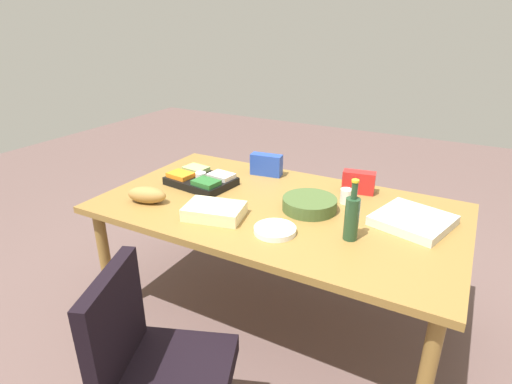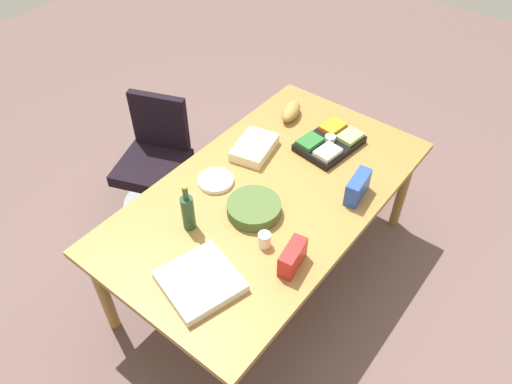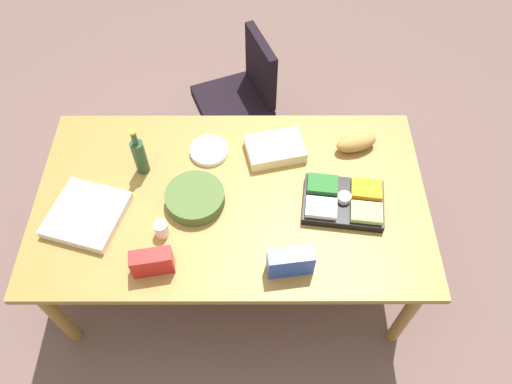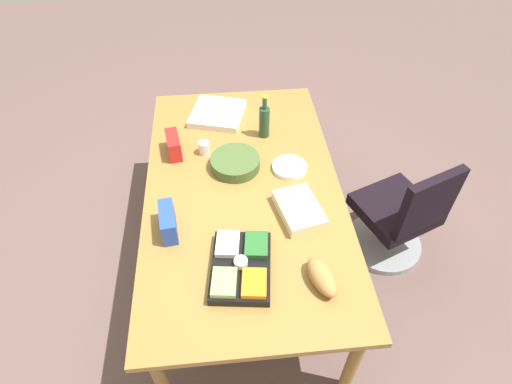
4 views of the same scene
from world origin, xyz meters
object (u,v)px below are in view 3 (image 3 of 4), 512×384
object	(u,v)px
sheet_cake	(275,149)
chip_bag_blue	(290,262)
salad_bowl	(195,198)
conference_table	(232,203)
veggie_tray	(343,201)
office_chair	(239,108)
chip_bag_red	(152,262)
paper_plate_stack	(209,151)
wine_bottle	(140,156)
bread_loaf	(356,142)
paper_cup	(161,229)
pizza_box	(87,214)

from	to	relation	value
sheet_cake	chip_bag_blue	bearing A→B (deg)	94.19
salad_bowl	chip_bag_blue	size ratio (longest dim) A/B	1.43
conference_table	veggie_tray	world-z (taller)	veggie_tray
sheet_cake	conference_table	bearing A→B (deg)	51.22
office_chair	veggie_tray	size ratio (longest dim) A/B	2.00
sheet_cake	chip_bag_red	distance (m)	0.95
conference_table	chip_bag_blue	size ratio (longest dim) A/B	9.57
chip_bag_blue	paper_plate_stack	bearing A→B (deg)	-59.66
chip_bag_blue	veggie_tray	xyz separation A→B (m)	(-0.30, -0.38, -0.04)
wine_bottle	bread_loaf	xyz separation A→B (m)	(-1.20, -0.15, -0.07)
sheet_cake	paper_cup	size ratio (longest dim) A/B	3.56
chip_bag_blue	paper_cup	bearing A→B (deg)	-17.41
pizza_box	office_chair	bearing A→B (deg)	-106.10
chip_bag_red	office_chair	bearing A→B (deg)	-103.98
bread_loaf	wine_bottle	bearing A→B (deg)	7.28
conference_table	pizza_box	distance (m)	0.76
wine_bottle	paper_plate_stack	distance (m)	0.40
conference_table	chip_bag_red	distance (m)	0.58
paper_cup	veggie_tray	bearing A→B (deg)	-169.47
chip_bag_blue	bread_loaf	size ratio (longest dim) A/B	0.92
office_chair	chip_bag_blue	xyz separation A→B (m)	(-0.29, 1.51, 0.50)
office_chair	paper_cup	size ratio (longest dim) A/B	10.10
pizza_box	sheet_cake	bearing A→B (deg)	-140.29
pizza_box	chip_bag_blue	distance (m)	1.09
chip_bag_blue	paper_plate_stack	xyz separation A→B (m)	(0.43, -0.74, -0.06)
paper_plate_stack	chip_bag_red	xyz separation A→B (m)	(0.23, 0.73, 0.05)
paper_cup	chip_bag_blue	distance (m)	0.67
conference_table	wine_bottle	xyz separation A→B (m)	(0.49, -0.18, 0.19)
paper_plate_stack	bread_loaf	size ratio (longest dim) A/B	0.92
pizza_box	bread_loaf	bearing A→B (deg)	-146.13
sheet_cake	salad_bowl	bearing A→B (deg)	38.12
office_chair	salad_bowl	size ratio (longest dim) A/B	2.89
conference_table	paper_cup	world-z (taller)	paper_cup
sheet_cake	chip_bag_blue	size ratio (longest dim) A/B	1.45
conference_table	chip_bag_blue	bearing A→B (deg)	124.63
bread_loaf	veggie_tray	bearing A→B (deg)	73.99
paper_cup	chip_bag_red	xyz separation A→B (m)	(0.02, 0.20, 0.02)
paper_plate_stack	veggie_tray	world-z (taller)	veggie_tray
conference_table	wine_bottle	distance (m)	0.56
salad_bowl	chip_bag_blue	bearing A→B (deg)	140.80
wine_bottle	paper_plate_stack	size ratio (longest dim) A/B	1.45
sheet_cake	bread_loaf	world-z (taller)	bread_loaf
chip_bag_red	pizza_box	bearing A→B (deg)	-37.74
chip_bag_blue	salad_bowl	bearing A→B (deg)	-39.20
paper_cup	paper_plate_stack	distance (m)	0.58
chip_bag_red	paper_plate_stack	bearing A→B (deg)	-107.22
office_chair	chip_bag_red	distance (m)	1.62
veggie_tray	conference_table	bearing A→B (deg)	-5.37
conference_table	paper_plate_stack	world-z (taller)	paper_plate_stack
conference_table	bread_loaf	world-z (taller)	bread_loaf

